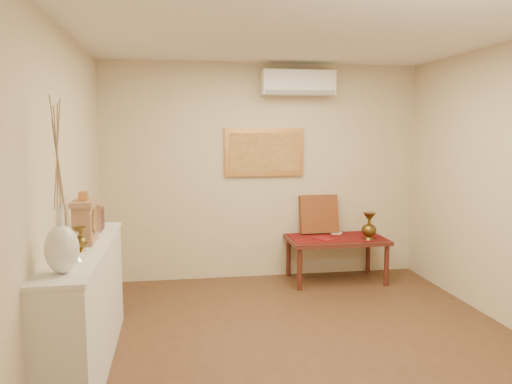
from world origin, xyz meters
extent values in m
plane|color=brown|center=(0.00, 0.00, 0.00)|extent=(4.50, 4.50, 0.00)
plane|color=white|center=(0.00, 0.00, 2.70)|extent=(4.50, 4.50, 0.00)
cube|color=beige|center=(0.00, 2.25, 1.35)|extent=(4.00, 0.02, 2.70)
cube|color=beige|center=(0.00, -2.25, 1.35)|extent=(4.00, 0.02, 2.70)
cube|color=beige|center=(-2.00, 0.00, 1.35)|extent=(0.02, 4.50, 2.70)
cube|color=maroon|center=(0.85, 1.88, 0.55)|extent=(1.14, 0.59, 0.01)
cylinder|color=silver|center=(0.91, 2.09, 0.56)|extent=(0.16, 0.16, 0.01)
cube|color=maroon|center=(0.66, 1.78, 0.56)|extent=(0.27, 0.30, 0.01)
cube|color=#5D1512|center=(0.70, 2.15, 0.80)|extent=(0.49, 0.20, 0.50)
cube|color=silver|center=(-1.82, 0.00, 0.47)|extent=(0.35, 2.00, 0.95)
cube|color=silver|center=(-1.82, 0.00, 0.96)|extent=(0.37, 2.02, 0.03)
cube|color=#A97757|center=(-1.83, 0.13, 1.00)|extent=(0.16, 0.36, 0.05)
cube|color=#A97757|center=(-1.83, 0.13, 1.16)|extent=(0.14, 0.30, 0.25)
cylinder|color=beige|center=(-1.76, 0.13, 1.16)|extent=(0.01, 0.17, 0.17)
cylinder|color=#BE7F3D|center=(-1.75, 0.13, 1.16)|extent=(0.01, 0.19, 0.19)
cube|color=#A97757|center=(-1.83, 0.13, 1.30)|extent=(0.17, 0.34, 0.04)
cube|color=#BE7F3D|center=(-1.83, 0.13, 1.35)|extent=(0.06, 0.11, 0.07)
cube|color=#A97757|center=(-1.83, 0.61, 1.09)|extent=(0.15, 0.20, 0.22)
cube|color=#522018|center=(-1.76, 0.61, 1.04)|extent=(0.01, 0.17, 0.09)
cube|color=#522018|center=(-1.76, 0.61, 1.14)|extent=(0.01, 0.17, 0.09)
cube|color=#A97757|center=(-1.83, 0.61, 1.21)|extent=(0.16, 0.21, 0.02)
cube|color=#522018|center=(0.85, 1.88, 0.53)|extent=(1.20, 0.70, 0.05)
cylinder|color=#522018|center=(0.31, 1.59, 0.25)|extent=(0.06, 0.06, 0.50)
cylinder|color=#522018|center=(1.39, 1.59, 0.25)|extent=(0.06, 0.06, 0.50)
cylinder|color=#522018|center=(0.31, 2.17, 0.25)|extent=(0.06, 0.06, 0.50)
cylinder|color=#522018|center=(1.39, 2.17, 0.25)|extent=(0.06, 0.06, 0.50)
cube|color=#BE7F3D|center=(0.00, 2.23, 1.60)|extent=(1.00, 0.05, 0.60)
cube|color=#CD9047|center=(0.00, 2.20, 1.60)|extent=(0.88, 0.01, 0.48)
cube|color=white|center=(0.40, 2.12, 2.45)|extent=(0.90, 0.24, 0.30)
cube|color=gray|center=(0.40, 2.00, 2.33)|extent=(0.86, 0.02, 0.05)
camera|label=1|loc=(-1.12, -3.94, 1.87)|focal=35.00mm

